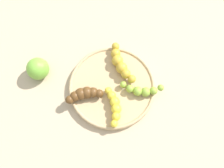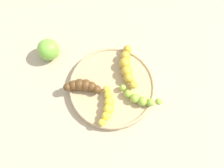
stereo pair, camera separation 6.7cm
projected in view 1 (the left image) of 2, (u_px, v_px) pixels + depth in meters
ground_plane at (112, 88)px, 0.71m from camera, size 2.40×2.40×0.00m
fruit_bowl at (112, 87)px, 0.70m from camera, size 0.26×0.26×0.02m
banana_overripe at (84, 94)px, 0.67m from camera, size 0.09×0.08×0.04m
banana_yellow at (114, 106)px, 0.66m from camera, size 0.09×0.10×0.03m
banana_green at (142, 90)px, 0.67m from camera, size 0.12×0.07×0.03m
banana_spotted at (120, 64)px, 0.70m from camera, size 0.12×0.10×0.04m
apple_green at (38, 69)px, 0.70m from camera, size 0.07×0.07×0.07m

